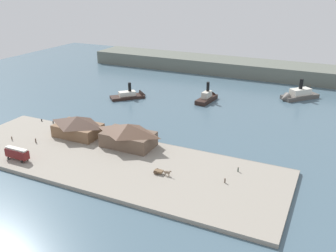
% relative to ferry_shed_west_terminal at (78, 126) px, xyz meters
% --- Properties ---
extents(ground_plane, '(320.00, 320.00, 0.00)m').
position_rel_ferry_shed_west_terminal_xyz_m(ground_plane, '(20.88, 10.82, -4.99)').
color(ground_plane, '#476070').
extents(quay_promenade, '(110.00, 36.00, 1.20)m').
position_rel_ferry_shed_west_terminal_xyz_m(quay_promenade, '(20.88, -11.18, -4.39)').
color(quay_promenade, gray).
rests_on(quay_promenade, ground).
extents(seawall_edge, '(110.00, 0.80, 1.00)m').
position_rel_ferry_shed_west_terminal_xyz_m(seawall_edge, '(20.88, 7.22, -4.49)').
color(seawall_edge, slate).
rests_on(seawall_edge, ground).
extents(ferry_shed_west_terminal, '(16.56, 10.73, 7.45)m').
position_rel_ferry_shed_west_terminal_xyz_m(ferry_shed_west_terminal, '(0.00, 0.00, 0.00)').
color(ferry_shed_west_terminal, brown).
rests_on(ferry_shed_west_terminal, quay_promenade).
extents(ferry_shed_east_terminal, '(17.61, 10.69, 8.06)m').
position_rel_ferry_shed_west_terminal_xyz_m(ferry_shed_east_terminal, '(20.96, 0.23, 0.31)').
color(ferry_shed_east_terminal, brown).
rests_on(ferry_shed_east_terminal, quay_promenade).
extents(street_tram, '(8.23, 2.41, 4.06)m').
position_rel_ferry_shed_west_terminal_xyz_m(street_tram, '(-5.10, -23.61, -1.40)').
color(street_tram, maroon).
rests_on(street_tram, quay_promenade).
extents(horse_cart, '(5.47, 1.70, 1.87)m').
position_rel_ferry_shed_west_terminal_xyz_m(horse_cart, '(39.80, -12.55, -2.86)').
color(horse_cart, brown).
rests_on(horse_cart, quay_promenade).
extents(pedestrian_standing_center, '(0.42, 0.42, 1.71)m').
position_rel_ferry_shed_west_terminal_xyz_m(pedestrian_standing_center, '(-9.56, -11.27, -3.01)').
color(pedestrian_standing_center, '#4C3D33').
rests_on(pedestrian_standing_center, quay_promenade).
extents(pedestrian_walking_east, '(0.38, 0.38, 1.54)m').
position_rel_ferry_shed_west_terminal_xyz_m(pedestrian_walking_east, '(57.75, -9.24, -3.09)').
color(pedestrian_walking_east, '#4C3D33').
rests_on(pedestrian_walking_east, quay_promenade).
extents(pedestrian_near_west_shed, '(0.38, 0.38, 1.54)m').
position_rel_ferry_shed_west_terminal_xyz_m(pedestrian_near_west_shed, '(59.36, -1.41, -3.08)').
color(pedestrian_near_west_shed, '#3D4C42').
rests_on(pedestrian_near_west_shed, quay_promenade).
extents(pedestrian_walking_west, '(0.37, 0.37, 1.51)m').
position_rel_ferry_shed_west_terminal_xyz_m(pedestrian_walking_west, '(-18.75, -13.21, -3.10)').
color(pedestrian_walking_west, '#4C3D33').
rests_on(pedestrian_walking_west, quay_promenade).
extents(mooring_post_west, '(0.44, 0.44, 0.90)m').
position_rel_ferry_shed_west_terminal_xyz_m(mooring_post_west, '(-22.45, 5.38, -3.34)').
color(mooring_post_west, black).
rests_on(mooring_post_west, quay_promenade).
extents(mooring_post_center_west, '(0.44, 0.44, 0.90)m').
position_rel_ferry_shed_west_terminal_xyz_m(mooring_post_center_west, '(-16.72, 5.55, -3.34)').
color(mooring_post_center_west, black).
rests_on(mooring_post_center_west, quay_promenade).
extents(ferry_mid_harbor, '(6.61, 16.49, 10.50)m').
position_rel_ferry_shed_west_terminal_xyz_m(ferry_mid_harbor, '(27.36, 62.29, -3.33)').
color(ferry_mid_harbor, black).
rests_on(ferry_mid_harbor, ground).
extents(ferry_near_quay, '(18.07, 19.10, 11.67)m').
position_rel_ferry_shed_west_terminal_xyz_m(ferry_near_quay, '(64.99, 82.83, -3.15)').
color(ferry_near_quay, '#514C47').
rests_on(ferry_near_quay, ground).
extents(ferry_departing_north, '(16.54, 16.65, 9.81)m').
position_rel_ferry_shed_west_terminal_xyz_m(ferry_departing_north, '(-7.48, 50.88, -3.81)').
color(ferry_departing_north, black).
rests_on(ferry_departing_north, ground).
extents(far_headland, '(180.00, 24.00, 8.00)m').
position_rel_ferry_shed_west_terminal_xyz_m(far_headland, '(20.88, 120.82, -0.99)').
color(far_headland, '#60665B').
rests_on(far_headland, ground).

